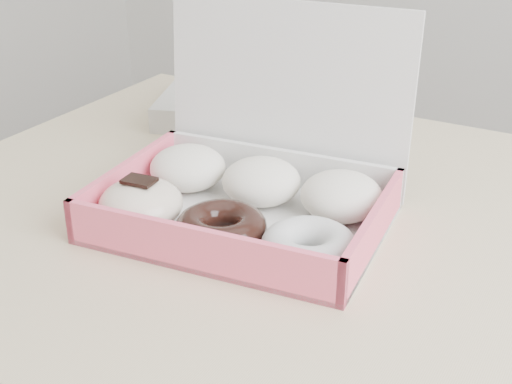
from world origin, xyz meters
The scene contains 3 objects.
table centered at (0.00, 0.00, 0.67)m, with size 1.20×0.80×0.75m.
donut_box centered at (-0.15, -0.04, 0.79)m, with size 0.35×0.30×0.24m.
newspapers centered at (-0.34, 0.26, 0.77)m, with size 0.25×0.20×0.04m, color beige.
Camera 1 is at (0.23, -0.70, 1.15)m, focal length 50.00 mm.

